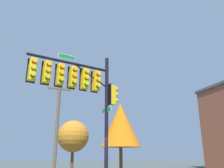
# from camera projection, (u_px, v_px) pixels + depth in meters

# --- Properties ---
(signal_pole_assembly) EXTENTS (5.04, 1.84, 7.05)m
(signal_pole_assembly) POSITION_uv_depth(u_px,v_px,m) (80.00, 85.00, 11.96)
(signal_pole_assembly) COLOR black
(signal_pole_assembly) RESTS_ON ground_plane
(utility_pole) EXTENTS (1.80, 0.26, 7.22)m
(utility_pole) POSITION_uv_depth(u_px,v_px,m) (57.00, 125.00, 17.21)
(utility_pole) COLOR brown
(utility_pole) RESTS_ON ground_plane
(tree_near) EXTENTS (3.50, 3.50, 6.14)m
(tree_near) POSITION_uv_depth(u_px,v_px,m) (121.00, 125.00, 20.39)
(tree_near) COLOR brown
(tree_near) RESTS_ON ground_plane
(tree_mid) EXTENTS (3.37, 3.37, 5.20)m
(tree_mid) POSITION_uv_depth(u_px,v_px,m) (73.00, 136.00, 24.60)
(tree_mid) COLOR #523421
(tree_mid) RESTS_ON ground_plane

